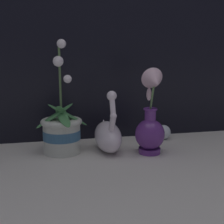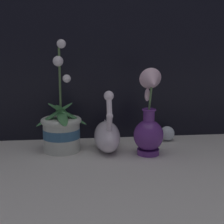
# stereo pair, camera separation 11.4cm
# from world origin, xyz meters

# --- Properties ---
(ground_plane) EXTENTS (2.80, 2.80, 0.00)m
(ground_plane) POSITION_xyz_m (0.00, 0.00, 0.00)
(ground_plane) COLOR beige
(orchid_potted_plant) EXTENTS (0.19, 0.20, 0.40)m
(orchid_potted_plant) POSITION_xyz_m (-0.20, 0.14, 0.08)
(orchid_potted_plant) COLOR beige
(orchid_potted_plant) RESTS_ON ground_plane
(swan_figurine) EXTENTS (0.09, 0.21, 0.23)m
(swan_figurine) POSITION_xyz_m (-0.04, 0.12, 0.06)
(swan_figurine) COLOR white
(swan_figurine) RESTS_ON ground_plane
(blue_vase) EXTENTS (0.10, 0.13, 0.30)m
(blue_vase) POSITION_xyz_m (0.10, 0.06, 0.11)
(blue_vase) COLOR #602D7F
(blue_vase) RESTS_ON ground_plane
(glass_sphere) EXTENTS (0.06, 0.06, 0.06)m
(glass_sphere) POSITION_xyz_m (0.22, 0.22, 0.03)
(glass_sphere) COLOR silver
(glass_sphere) RESTS_ON ground_plane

